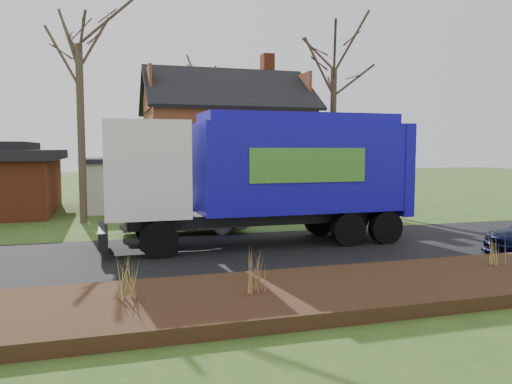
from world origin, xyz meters
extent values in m
plane|color=#2E4D19|center=(0.00, 0.00, 0.00)|extent=(120.00, 120.00, 0.00)
cube|color=black|center=(0.00, 0.00, 0.01)|extent=(80.00, 7.00, 0.02)
cube|color=black|center=(0.00, -5.30, 0.15)|extent=(80.00, 3.50, 0.30)
cube|color=#C3B49D|center=(2.00, 14.00, 1.35)|extent=(9.00, 7.50, 2.70)
cube|color=#5B301A|center=(2.00, 14.00, 4.10)|extent=(9.00, 7.50, 2.80)
cube|color=brown|center=(5.00, 15.00, 8.46)|extent=(0.70, 0.90, 1.60)
cube|color=#C3B49D|center=(-4.20, 13.50, 1.30)|extent=(3.50, 5.50, 2.60)
cube|color=black|center=(-4.20, 13.50, 2.72)|extent=(3.90, 5.90, 0.24)
cylinder|color=black|center=(-3.26, -0.04, 0.59)|extent=(1.18, 0.41, 1.18)
cylinder|color=black|center=(-3.29, 2.33, 0.59)|extent=(1.18, 0.41, 1.18)
cylinder|color=black|center=(3.18, 0.04, 0.59)|extent=(1.18, 0.41, 1.18)
cylinder|color=black|center=(3.15, 2.41, 0.59)|extent=(1.18, 0.41, 1.18)
cylinder|color=black|center=(4.65, 0.05, 0.59)|extent=(1.18, 0.41, 1.18)
cylinder|color=black|center=(4.62, 2.43, 0.59)|extent=(1.18, 0.41, 1.18)
cube|color=black|center=(0.68, 1.19, 0.96)|extent=(9.73, 1.47, 0.40)
cube|color=white|center=(-3.56, 1.14, 2.71)|extent=(2.63, 2.86, 3.05)
cube|color=black|center=(-4.80, 1.13, 2.88)|extent=(0.12, 2.49, 1.02)
cube|color=black|center=(-4.91, 1.13, 0.62)|extent=(0.32, 2.83, 0.51)
cube|color=#160EAA|center=(1.75, 1.21, 2.71)|extent=(7.15, 2.91, 3.05)
cube|color=#160EAA|center=(1.75, 1.21, 4.41)|extent=(6.81, 2.57, 0.34)
cube|color=#160EAA|center=(5.42, 1.25, 2.60)|extent=(0.43, 2.89, 3.28)
cube|color=#45912F|center=(1.60, -0.23, 2.82)|extent=(4.07, 0.09, 1.13)
cube|color=#45912F|center=(1.57, 2.64, 2.82)|extent=(4.07, 0.09, 1.13)
imported|color=#93959A|center=(-1.89, 4.25, 0.81)|extent=(4.98, 1.89, 1.62)
cylinder|color=#46392A|center=(-5.86, 8.52, 4.00)|extent=(0.33, 0.33, 8.00)
cylinder|color=#403026|center=(7.88, 11.40, 3.98)|extent=(0.36, 0.36, 7.97)
cylinder|color=#443929|center=(1.82, 21.54, 3.99)|extent=(0.30, 0.30, 7.98)
cone|color=olive|center=(-4.39, -5.11, 0.76)|extent=(0.04, 0.04, 0.91)
cone|color=olive|center=(-4.54, -5.11, 0.76)|extent=(0.04, 0.04, 0.91)
cone|color=olive|center=(-4.24, -5.11, 0.76)|extent=(0.04, 0.04, 0.91)
cone|color=olive|center=(-4.39, -4.99, 0.76)|extent=(0.04, 0.04, 0.91)
cone|color=olive|center=(-4.39, -5.23, 0.76)|extent=(0.04, 0.04, 0.91)
cone|color=#9C7445|center=(-1.76, -5.40, 0.77)|extent=(0.04, 0.04, 0.94)
cone|color=#9C7445|center=(-1.91, -5.40, 0.77)|extent=(0.04, 0.04, 0.94)
cone|color=#9C7445|center=(-1.61, -5.40, 0.77)|extent=(0.04, 0.04, 0.94)
cone|color=#9C7445|center=(-1.76, -5.28, 0.77)|extent=(0.04, 0.04, 0.94)
cone|color=#9C7445|center=(-1.76, -5.52, 0.77)|extent=(0.04, 0.04, 0.94)
cone|color=#9B8144|center=(5.13, -4.72, 0.69)|extent=(0.04, 0.04, 0.78)
cone|color=#9B8144|center=(4.99, -4.72, 0.69)|extent=(0.04, 0.04, 0.78)
cone|color=#9B8144|center=(5.27, -4.72, 0.69)|extent=(0.04, 0.04, 0.78)
cone|color=#9B8144|center=(5.13, -4.61, 0.69)|extent=(0.04, 0.04, 0.78)
cone|color=#9B8144|center=(5.13, -4.83, 0.69)|extent=(0.04, 0.04, 0.78)
camera|label=1|loc=(-4.65, -15.38, 3.37)|focal=35.00mm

